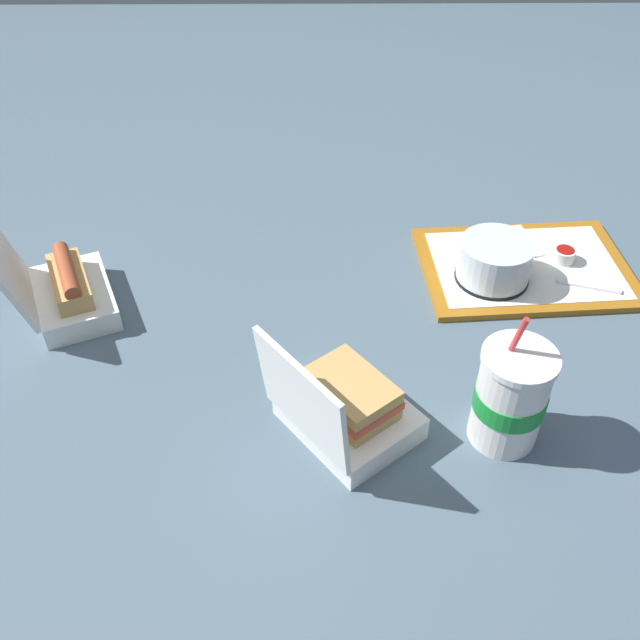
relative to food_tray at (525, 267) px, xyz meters
name	(u,v)px	position (x,y,z in m)	size (l,w,h in m)	color
ground_plane	(329,322)	(0.36, 0.14, -0.01)	(3.20, 3.20, 0.00)	#4C6070
food_tray	(525,267)	(0.00, 0.00, 0.00)	(0.39, 0.28, 0.01)	#A56619
cake_container	(494,262)	(0.07, 0.04, 0.04)	(0.13, 0.13, 0.07)	black
ketchup_cup	(564,255)	(-0.07, -0.01, 0.02)	(0.04, 0.04, 0.02)	white
napkin_stack	(507,244)	(0.02, -0.06, 0.01)	(0.10, 0.10, 0.00)	white
plastic_fork	(588,286)	(-0.09, 0.07, 0.01)	(0.11, 0.01, 0.01)	white
clamshell_hotdog_right	(66,290)	(0.80, 0.10, 0.03)	(0.22, 0.23, 0.16)	white
clamshell_sandwich_back	(344,408)	(0.34, 0.37, 0.04)	(0.24, 0.24, 0.18)	white
soda_cup_back	(510,397)	(0.12, 0.38, 0.07)	(0.10, 0.10, 0.22)	white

